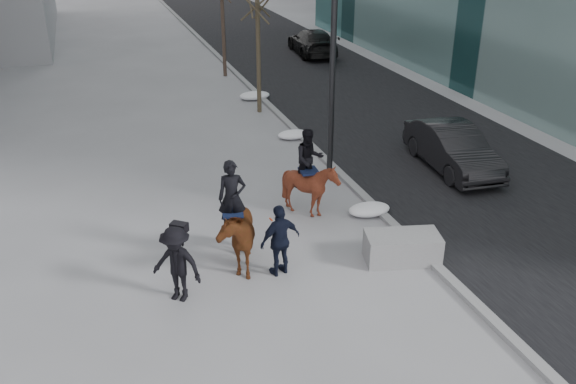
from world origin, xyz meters
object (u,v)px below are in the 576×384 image
object	(u,v)px
mounted_left	(235,229)
mounted_right	(310,182)
car_near	(453,148)
planter	(402,248)

from	to	relation	value
mounted_left	mounted_right	world-z (taller)	mounted_left
car_near	mounted_right	world-z (taller)	mounted_right
mounted_left	planter	bearing A→B (deg)	-15.60
car_near	mounted_left	bearing A→B (deg)	-152.18
planter	mounted_right	world-z (taller)	mounted_right
planter	car_near	distance (m)	6.33
car_near	mounted_left	distance (m)	8.88
mounted_right	planter	bearing A→B (deg)	-67.48
mounted_left	mounted_right	distance (m)	3.26
car_near	planter	bearing A→B (deg)	-128.46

